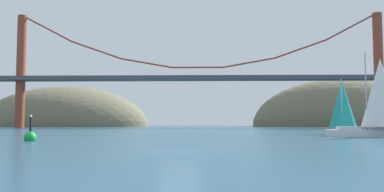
% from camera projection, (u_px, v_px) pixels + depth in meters
% --- Properties ---
extents(ground_plane, '(360.00, 360.00, 0.00)m').
position_uv_depth(ground_plane, '(180.00, 151.00, 22.75)').
color(ground_plane, navy).
extents(headland_right, '(76.25, 44.00, 39.36)m').
position_uv_depth(headland_right, '(348.00, 127.00, 155.84)').
color(headland_right, '#6B664C').
rests_on(headland_right, ground_plane).
extents(headland_left, '(68.30, 44.00, 32.84)m').
position_uv_depth(headland_left, '(65.00, 126.00, 158.82)').
color(headland_left, '#6B664C').
rests_on(headland_left, ground_plane).
extents(suspension_bridge, '(145.90, 6.00, 35.34)m').
position_uv_depth(suspension_bridge, '(198.00, 75.00, 118.60)').
color(suspension_bridge, brown).
rests_on(suspension_bridge, ground_plane).
extents(sailboat_white_mainsail, '(9.04, 5.16, 10.24)m').
position_uv_depth(sailboat_white_mainsail, '(379.00, 96.00, 46.35)').
color(sailboat_white_mainsail, white).
rests_on(sailboat_white_mainsail, ground_plane).
extents(sailboat_teal_sail, '(5.17, 7.14, 7.90)m').
position_uv_depth(sailboat_teal_sail, '(342.00, 106.00, 56.15)').
color(sailboat_teal_sail, navy).
rests_on(sailboat_teal_sail, ground_plane).
extents(channel_buoy, '(1.10, 1.10, 2.64)m').
position_uv_depth(channel_buoy, '(30.00, 137.00, 35.56)').
color(channel_buoy, green).
rests_on(channel_buoy, ground_plane).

